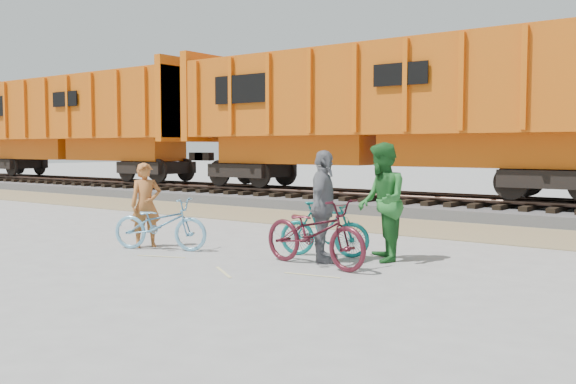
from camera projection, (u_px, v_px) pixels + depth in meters
name	position (u px, v px, depth m)	size (l,w,h in m)	color
ground	(236.00, 256.00, 11.08)	(120.00, 120.00, 0.00)	#9E9E99
gravel_strip	(385.00, 225.00, 15.50)	(120.00, 3.00, 0.02)	#8C7A57
ballast_bed	(443.00, 208.00, 18.30)	(120.00, 4.00, 0.30)	slate
track	(443.00, 197.00, 18.28)	(120.00, 2.60, 0.24)	black
hopper_car_left	(77.00, 122.00, 28.17)	(14.00, 3.13, 4.65)	black
hopper_car_center	(381.00, 110.00, 19.29)	(14.00, 3.13, 4.65)	black
bicycle_blue	(160.00, 224.00, 11.74)	(0.64, 1.82, 0.96)	#75B7D9
bicycle_teal	(324.00, 229.00, 11.03)	(0.45, 1.58, 0.95)	#117370
bicycle_maroon	(315.00, 232.00, 10.12)	(0.72, 2.06, 1.08)	#4C1620
person_solo	(146.00, 205.00, 12.10)	(0.58, 0.38, 1.59)	#AF622C
person_man	(382.00, 202.00, 10.56)	(0.96, 0.74, 1.97)	#256E2A
person_woman	(323.00, 206.00, 10.47)	(1.08, 0.45, 1.84)	slate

